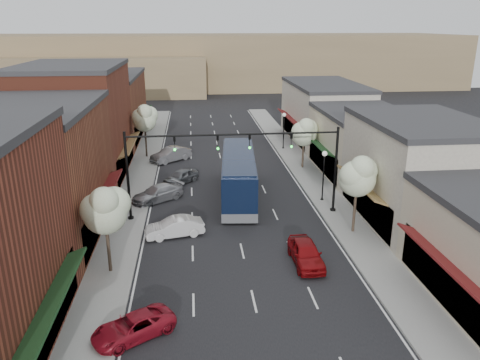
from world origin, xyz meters
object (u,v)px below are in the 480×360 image
object	(u,v)px
tree_right_far	(304,131)
lamp_post_near	(324,168)
signal_mast_right	(306,158)
signal_mast_left	(159,162)
coach_bus	(239,175)
lamp_post_far	(284,125)
parked_car_b	(175,227)
tree_left_far	(145,117)
tree_left_near	(105,209)
parked_car_a	(133,327)
parked_car_c	(158,193)
parked_car_d	(181,177)
tree_right_near	(358,175)
red_hatchback	(306,253)
parked_car_e	(171,154)

from	to	relation	value
tree_right_far	lamp_post_near	xyz separation A→B (m)	(-0.55, -9.44, -0.99)
signal_mast_right	signal_mast_left	xyz separation A→B (m)	(-11.24, 0.00, 0.00)
lamp_post_near	coach_bus	world-z (taller)	lamp_post_near
lamp_post_far	parked_car_b	bearing A→B (deg)	-118.03
signal_mast_right	tree_left_far	bearing A→B (deg)	127.71
signal_mast_right	tree_left_near	distance (m)	16.05
parked_car_a	parked_car_c	world-z (taller)	parked_car_c
signal_mast_right	lamp_post_far	xyz separation A→B (m)	(2.18, 20.00, -1.62)
coach_bus	parked_car_a	bearing A→B (deg)	-105.52
parked_car_d	tree_left_near	bearing A→B (deg)	-62.11
tree_right_far	lamp_post_far	bearing A→B (deg)	93.88
tree_right_far	tree_left_far	distance (m)	17.66
signal_mast_left	parked_car_c	xyz separation A→B (m)	(-0.58, 4.03, -3.94)
tree_right_near	red_hatchback	world-z (taller)	tree_right_near
tree_right_near	lamp_post_near	world-z (taller)	tree_right_near
parked_car_b	parked_car_e	world-z (taller)	parked_car_e
lamp_post_far	coach_bus	distance (m)	17.17
tree_left_near	parked_car_e	xyz separation A→B (m)	(2.76, 24.23, -3.45)
tree_left_far	lamp_post_far	world-z (taller)	tree_left_far
tree_right_far	signal_mast_left	bearing A→B (deg)	-139.46
signal_mast_left	parked_car_e	size ratio (longest dim) A/B	1.75
signal_mast_right	lamp_post_near	bearing A→B (deg)	48.95
tree_right_near	parked_car_e	xyz separation A→B (m)	(-13.84, 20.23, -3.68)
tree_left_far	coach_bus	xyz separation A→B (m)	(9.05, -13.59, -2.60)
signal_mast_right	parked_car_c	bearing A→B (deg)	161.15
signal_mast_right	tree_left_near	xyz separation A→B (m)	(-13.87, -8.05, -0.40)
tree_right_near	tree_left_near	size ratio (longest dim) A/B	1.05
tree_right_near	parked_car_b	bearing A→B (deg)	176.18
parked_car_c	parked_car_d	world-z (taller)	parked_car_c
coach_bus	tree_right_near	bearing A→B (deg)	-43.19
lamp_post_far	red_hatchback	bearing A→B (deg)	-98.07
tree_right_far	red_hatchback	xyz separation A→B (m)	(-4.53, -20.06, -3.25)
parked_car_a	parked_car_c	size ratio (longest dim) A/B	0.87
red_hatchback	signal_mast_right	bearing A→B (deg)	76.56
tree_left_near	tree_left_far	size ratio (longest dim) A/B	0.93
tree_right_near	parked_car_a	size ratio (longest dim) A/B	1.47
tree_left_far	lamp_post_near	size ratio (longest dim) A/B	1.38
tree_right_far	lamp_post_far	world-z (taller)	tree_right_far
coach_bus	parked_car_c	distance (m)	7.13
parked_car_d	tree_left_far	bearing A→B (deg)	154.27
parked_car_b	tree_right_near	bearing A→B (deg)	74.02
coach_bus	parked_car_b	distance (m)	9.35
tree_right_near	red_hatchback	size ratio (longest dim) A/B	1.37
signal_mast_right	parked_car_e	xyz separation A→B (m)	(-11.11, 16.18, -3.85)
parked_car_c	parked_car_d	bearing A→B (deg)	120.47
lamp_post_near	red_hatchback	world-z (taller)	lamp_post_near
tree_left_near	parked_car_e	size ratio (longest dim) A/B	1.21
tree_left_far	parked_car_e	bearing A→B (deg)	-32.67
signal_mast_right	tree_right_far	xyz separation A→B (m)	(2.73, 11.95, -0.63)
lamp_post_near	parked_car_d	xyz separation A→B (m)	(-12.08, 6.03, -2.34)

